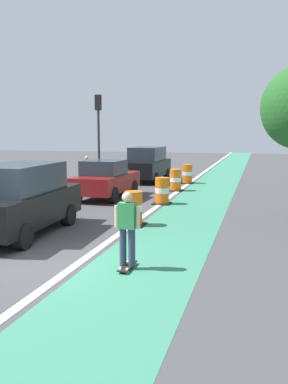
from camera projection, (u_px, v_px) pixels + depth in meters
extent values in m
plane|color=#424244|center=(36.00, 264.00, 9.41)|extent=(100.00, 100.00, 0.00)
cube|color=#387F60|center=(208.00, 193.00, 20.22)|extent=(2.50, 80.00, 0.01)
cube|color=silver|center=(177.00, 192.00, 20.62)|extent=(0.20, 80.00, 0.01)
cube|color=black|center=(127.00, 266.00, 9.07)|extent=(0.22, 0.80, 0.02)
cylinder|color=silver|center=(127.00, 271.00, 8.80)|extent=(0.04, 0.11, 0.11)
cylinder|color=silver|center=(120.00, 270.00, 8.84)|extent=(0.04, 0.11, 0.11)
cylinder|color=silver|center=(134.00, 263.00, 9.30)|extent=(0.04, 0.11, 0.11)
cylinder|color=silver|center=(128.00, 263.00, 9.34)|extent=(0.04, 0.11, 0.11)
cylinder|color=#2D3851|center=(132.00, 247.00, 8.98)|extent=(0.15, 0.15, 0.82)
cylinder|color=#2D3851|center=(123.00, 247.00, 9.03)|extent=(0.15, 0.15, 0.82)
cube|color=#338C4C|center=(127.00, 216.00, 8.91)|extent=(0.36, 0.22, 0.56)
cylinder|color=beige|center=(138.00, 218.00, 8.85)|extent=(0.09, 0.09, 0.48)
cylinder|color=beige|center=(117.00, 216.00, 8.98)|extent=(0.09, 0.09, 0.48)
sphere|color=beige|center=(127.00, 197.00, 8.85)|extent=(0.22, 0.22, 0.22)
cube|color=black|center=(21.00, 207.00, 12.03)|extent=(2.02, 4.67, 0.90)
cube|color=#232D38|center=(20.00, 178.00, 11.91)|extent=(1.73, 2.91, 0.80)
cylinder|color=black|center=(21.00, 212.00, 13.65)|extent=(0.31, 0.69, 0.68)
cylinder|color=black|center=(68.00, 215.00, 13.28)|extent=(0.31, 0.69, 0.68)
cylinder|color=black|center=(23.00, 236.00, 10.54)|extent=(0.31, 0.69, 0.68)
cube|color=maroon|center=(106.00, 182.00, 18.69)|extent=(1.99, 4.17, 0.72)
cube|color=#232D38|center=(104.00, 168.00, 18.36)|extent=(1.68, 1.78, 0.64)
cylinder|color=black|center=(101.00, 186.00, 20.19)|extent=(0.30, 0.69, 0.68)
cylinder|color=black|center=(133.00, 187.00, 19.70)|extent=(0.30, 0.69, 0.68)
cylinder|color=black|center=(77.00, 193.00, 17.79)|extent=(0.30, 0.69, 0.68)
cylinder|color=black|center=(113.00, 195.00, 17.30)|extent=(0.30, 0.69, 0.68)
cube|color=black|center=(147.00, 168.00, 24.92)|extent=(1.88, 4.62, 0.90)
cube|color=#232D38|center=(147.00, 154.00, 24.80)|extent=(1.65, 2.87, 0.80)
cylinder|color=black|center=(141.00, 173.00, 26.57)|extent=(0.29, 0.68, 0.68)
cylinder|color=black|center=(166.00, 174.00, 26.12)|extent=(0.29, 0.68, 0.68)
cylinder|color=black|center=(127.00, 178.00, 23.85)|extent=(0.29, 0.68, 0.68)
cylinder|color=black|center=(155.00, 179.00, 23.41)|extent=(0.29, 0.68, 0.68)
cylinder|color=orange|center=(134.00, 218.00, 13.26)|extent=(0.56, 0.56, 0.42)
cylinder|color=white|center=(134.00, 208.00, 13.21)|extent=(0.57, 0.57, 0.21)
cylinder|color=orange|center=(134.00, 198.00, 13.17)|extent=(0.56, 0.56, 0.42)
cube|color=black|center=(134.00, 225.00, 13.29)|extent=(0.73, 0.73, 0.04)
cylinder|color=orange|center=(162.00, 198.00, 17.17)|extent=(0.56, 0.56, 0.42)
cylinder|color=white|center=(162.00, 190.00, 17.12)|extent=(0.57, 0.57, 0.21)
cylinder|color=orange|center=(162.00, 183.00, 17.08)|extent=(0.56, 0.56, 0.42)
cube|color=black|center=(162.00, 203.00, 17.20)|extent=(0.73, 0.73, 0.04)
cylinder|color=orange|center=(176.00, 186.00, 20.98)|extent=(0.56, 0.56, 0.42)
cylinder|color=white|center=(176.00, 180.00, 20.94)|extent=(0.57, 0.57, 0.21)
cylinder|color=orange|center=(176.00, 173.00, 20.89)|extent=(0.56, 0.56, 0.42)
cube|color=black|center=(175.00, 190.00, 21.02)|extent=(0.73, 0.73, 0.04)
cylinder|color=orange|center=(187.00, 179.00, 24.00)|extent=(0.56, 0.56, 0.42)
cylinder|color=white|center=(187.00, 173.00, 23.95)|extent=(0.57, 0.57, 0.21)
cylinder|color=orange|center=(187.00, 168.00, 23.91)|extent=(0.56, 0.56, 0.42)
cube|color=black|center=(187.00, 183.00, 24.03)|extent=(0.73, 0.73, 0.04)
cylinder|color=#2D2D2D|center=(99.00, 146.00, 25.15)|extent=(0.14, 0.14, 4.20)
cube|color=black|center=(98.00, 103.00, 24.79)|extent=(0.32, 0.32, 0.90)
sphere|color=red|center=(101.00, 98.00, 24.70)|extent=(0.16, 0.16, 0.16)
sphere|color=green|center=(101.00, 107.00, 24.78)|extent=(0.16, 0.16, 0.16)
cylinder|color=#33333D|center=(87.00, 177.00, 23.40)|extent=(0.20, 0.20, 0.86)
cube|color=#338C4C|center=(87.00, 164.00, 23.29)|extent=(0.34, 0.20, 0.54)
sphere|color=beige|center=(87.00, 158.00, 23.24)|extent=(0.20, 0.20, 0.20)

